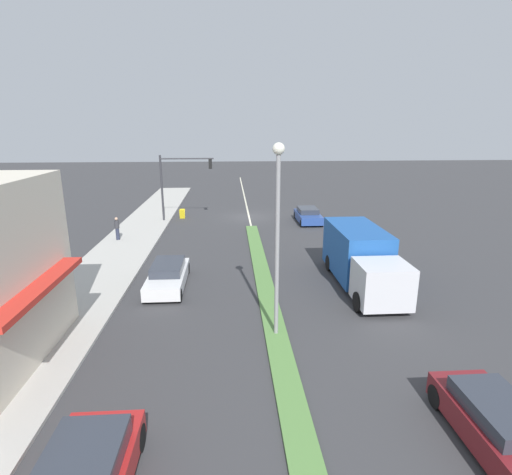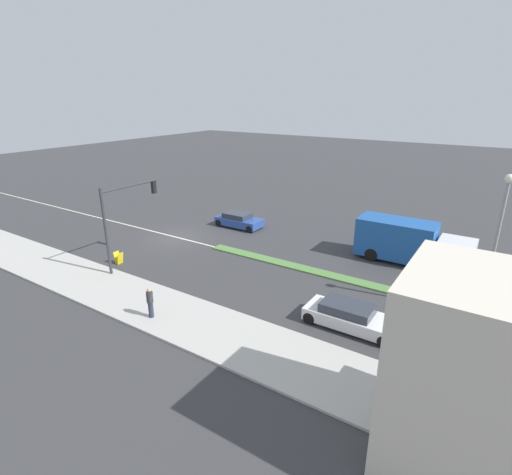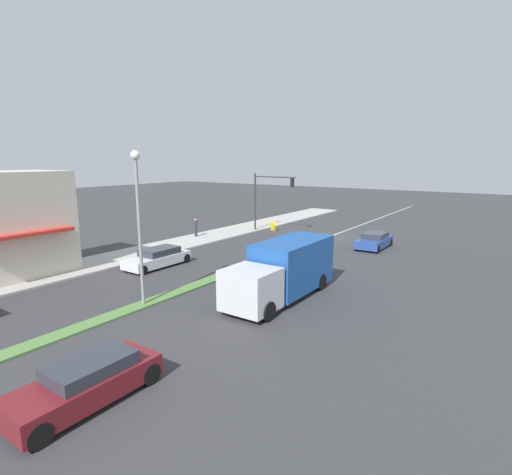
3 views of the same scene
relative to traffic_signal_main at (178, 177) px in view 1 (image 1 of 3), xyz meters
name	(u,v)px [view 1 (image 1 of 3)]	position (x,y,z in m)	size (l,w,h in m)	color
ground_plane	(267,296)	(-6.12, 16.59, -3.90)	(160.00, 160.00, 0.00)	#38383A
sidewalk_right	(75,304)	(2.88, 17.09, -3.84)	(4.00, 73.00, 0.12)	#B2AFA8
median_strip	(297,428)	(-6.12, 25.59, -3.85)	(0.90, 46.00, 0.10)	#568442
lane_marking_center	(249,217)	(-6.12, -1.41, -3.90)	(0.16, 60.00, 0.01)	beige
traffic_signal_main	(178,177)	(0.00, 0.00, 0.00)	(4.59, 0.34, 5.60)	#333338
street_lamp	(278,218)	(-6.12, 20.42, 0.88)	(0.44, 0.44, 7.37)	gray
pedestrian	(117,228)	(3.75, 6.18, -2.91)	(0.34, 0.34, 1.65)	#282D42
warning_aframe_sign	(182,214)	(-0.06, -1.06, -3.47)	(0.45, 0.53, 0.84)	yellow
delivery_truck	(361,258)	(-11.12, 15.39, -2.43)	(2.44, 7.50, 2.87)	silver
van_white	(168,275)	(-1.12, 15.04, -3.30)	(1.81, 4.58, 1.24)	silver
sedan_maroon	(502,429)	(-11.12, 26.65, -3.26)	(1.76, 4.40, 1.29)	maroon
coupe_blue	(308,215)	(-11.12, 1.16, -3.29)	(1.88, 4.06, 1.24)	#284793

